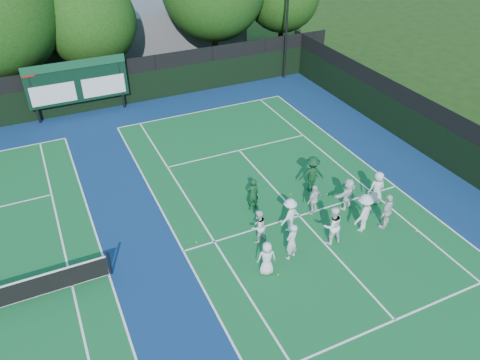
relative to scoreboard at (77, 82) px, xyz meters
name	(u,v)px	position (x,y,z in m)	size (l,w,h in m)	color
ground	(311,229)	(7.01, -15.59, -2.19)	(120.00, 120.00, 0.00)	#19340E
court_apron	(171,255)	(1.01, -14.59, -2.19)	(34.00, 32.00, 0.01)	navy
near_court	(299,216)	(7.01, -14.59, -2.18)	(11.05, 23.85, 0.01)	#135C2A
back_fence	(95,90)	(1.01, 0.41, -0.83)	(34.00, 0.08, 3.00)	black
divider_fence_right	(456,147)	(16.01, -14.59, -0.83)	(0.08, 32.00, 3.00)	black
scoreboard	(77,82)	(0.00, 0.00, 0.00)	(6.00, 0.21, 3.55)	black
clubhouse	(126,36)	(5.01, 8.41, -0.19)	(18.00, 6.00, 4.00)	slate
tree_c	(92,23)	(2.01, 3.99, 2.29)	(6.08, 6.08, 7.68)	black
tennis_ball_0	(278,274)	(4.39, -17.38, -2.16)	(0.07, 0.07, 0.07)	#A7C417
tennis_ball_1	(291,194)	(7.49, -13.01, -2.16)	(0.07, 0.07, 0.07)	#A7C417
tennis_ball_2	(416,231)	(11.01, -17.65, -2.16)	(0.07, 0.07, 0.07)	#A7C417
tennis_ball_3	(196,242)	(2.20, -14.31, -2.16)	(0.07, 0.07, 0.07)	#A7C417
tennis_ball_5	(327,194)	(9.07, -13.73, -2.16)	(0.07, 0.07, 0.07)	#A7C417
player_front_0	(267,258)	(4.05, -17.05, -1.45)	(0.72, 0.47, 1.47)	white
player_front_1	(292,242)	(5.32, -16.72, -1.36)	(0.61, 0.40, 1.66)	silver
player_front_2	(332,225)	(7.29, -16.61, -1.31)	(0.86, 0.67, 1.77)	white
player_front_3	(364,213)	(8.94, -16.51, -1.29)	(1.17, 0.67, 1.80)	silver
player_front_4	(387,211)	(9.97, -16.78, -1.35)	(0.99, 0.41, 1.69)	silver
player_back_0	(258,226)	(4.58, -15.27, -1.42)	(0.75, 0.58, 1.54)	silver
player_back_1	(290,215)	(6.11, -15.19, -1.40)	(1.03, 0.59, 1.59)	white
player_back_2	(314,200)	(7.68, -14.66, -1.43)	(0.89, 0.37, 1.51)	silver
player_back_3	(348,194)	(9.27, -14.94, -1.42)	(1.44, 0.46, 1.55)	white
player_back_4	(377,188)	(10.75, -15.16, -1.38)	(0.80, 0.52, 1.63)	silver
coach_left	(253,194)	(5.35, -13.20, -1.38)	(0.59, 0.39, 1.62)	#103B1D
coach_right	(312,174)	(8.57, -13.04, -1.28)	(1.18, 0.68, 1.82)	#0E3519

